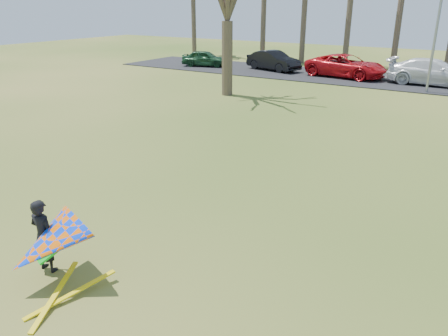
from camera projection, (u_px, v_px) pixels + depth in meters
The scene contains 8 objects.
ground at pixel (179, 237), 10.30m from camera, with size 100.00×100.00×0.00m, color #235111.
parking_strip at pixel (402, 82), 30.04m from camera, with size 46.00×7.00×0.06m, color black.
streetlight at pixel (442, 16), 25.02m from camera, with size 2.28×0.18×8.00m.
car_0 at pixel (205, 58), 37.11m from camera, with size 1.57×3.90×1.33m, color #1A4324.
car_1 at pixel (273, 61), 34.86m from camera, with size 1.62×4.64×1.53m, color black.
car_2 at pixel (346, 66), 31.68m from camera, with size 2.68×5.81×1.62m, color red.
car_3 at pixel (433, 72), 28.62m from camera, with size 2.34×5.76×1.67m, color white.
kite_flyer at pixel (46, 244), 8.38m from camera, with size 2.13×2.39×2.02m.
Camera 1 is at (5.74, -7.08, 5.19)m, focal length 35.00 mm.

